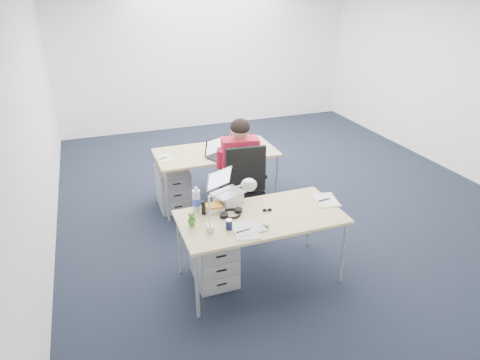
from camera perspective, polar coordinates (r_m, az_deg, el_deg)
name	(u,v)px	position (r m, az deg, el deg)	size (l,w,h in m)	color
floor	(278,194)	(6.22, 5.11, -1.84)	(7.00, 7.00, 0.00)	black
room	(283,74)	(5.65, 5.78, 13.83)	(6.02, 7.02, 2.80)	white
desk_near	(261,220)	(4.20, 2.80, -5.33)	(1.60, 0.80, 0.73)	tan
desk_far	(216,155)	(5.75, -3.23, 3.40)	(1.60, 0.80, 0.73)	tan
office_chair	(241,203)	(5.27, 0.18, -3.06)	(0.77, 0.77, 1.12)	black
seated_person	(238,170)	(5.28, -0.26, 1.38)	(0.49, 0.80, 1.37)	red
drawer_pedestal_near	(214,256)	(4.40, -3.53, -10.12)	(0.40, 0.50, 0.55)	#9D9FA2
drawer_pedestal_far	(173,188)	(5.82, -8.87, -1.03)	(0.40, 0.50, 0.55)	#9D9FA2
silver_laptop	(228,189)	(4.32, -1.60, -1.17)	(0.32, 0.25, 0.34)	silver
wireless_keyboard	(250,231)	(3.92, 1.38, -6.81)	(0.30, 0.12, 0.01)	white
computer_mouse	(266,223)	(4.02, 3.44, -5.80)	(0.07, 0.11, 0.04)	white
headphones	(231,213)	(4.18, -1.17, -4.41)	(0.25, 0.20, 0.04)	black
can_koozie	(229,224)	(3.94, -1.48, -5.93)	(0.06, 0.06, 0.10)	#161D45
water_bottle	(196,199)	(4.22, -5.85, -2.55)	(0.08, 0.08, 0.26)	silver
bear_figurine	(192,219)	(4.00, -6.46, -5.22)	(0.08, 0.06, 0.14)	#23771F
book_stack	(214,208)	(4.23, -3.48, -3.79)	(0.17, 0.13, 0.08)	silver
cordless_phone	(203,208)	(4.18, -4.92, -3.70)	(0.04, 0.02, 0.14)	black
papers_left	(246,231)	(3.92, 0.74, -6.87)	(0.21, 0.31, 0.01)	#D8E282
papers_right	(326,200)	(4.53, 11.35, -2.69)	(0.22, 0.31, 0.01)	#D8E282
sunglasses	(267,210)	(4.25, 3.64, -4.07)	(0.10, 0.04, 0.02)	black
desk_lamp	(225,205)	(3.86, -2.05, -3.33)	(0.43, 0.15, 0.48)	silver
dark_laptop	(223,148)	(5.49, -2.32, 4.33)	(0.36, 0.35, 0.26)	black
far_cup	(258,142)	(5.94, 2.41, 5.14)	(0.07, 0.07, 0.10)	white
far_papers	(164,159)	(5.56, -10.04, 2.81)	(0.19, 0.27, 0.01)	white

